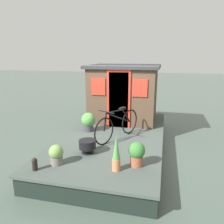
{
  "coord_description": "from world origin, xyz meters",
  "views": [
    {
      "loc": [
        -5.82,
        -1.36,
        2.63
      ],
      "look_at": [
        -0.2,
        0.0,
        1.15
      ],
      "focal_mm": 35.58,
      "sensor_mm": 36.0,
      "label": 1
    }
  ],
  "objects_px": {
    "potted_plant_sage": "(88,121)",
    "bicycle": "(118,125)",
    "potted_plant_ivy": "(56,154)",
    "houseboat_cabin": "(124,93)",
    "potted_plant_succulent": "(137,153)",
    "mooring_bollard": "(35,164)",
    "potted_plant_lavender": "(116,153)",
    "charcoal_grill": "(87,145)"
  },
  "relations": [
    {
      "from": "potted_plant_lavender",
      "to": "mooring_bollard",
      "type": "bearing_deg",
      "value": 103.25
    },
    {
      "from": "bicycle",
      "to": "charcoal_grill",
      "type": "xyz_separation_m",
      "value": [
        -1.06,
        0.48,
        -0.19
      ]
    },
    {
      "from": "houseboat_cabin",
      "to": "potted_plant_succulent",
      "type": "distance_m",
      "value": 3.46
    },
    {
      "from": "bicycle",
      "to": "potted_plant_sage",
      "type": "bearing_deg",
      "value": 67.42
    },
    {
      "from": "potted_plant_ivy",
      "to": "houseboat_cabin",
      "type": "bearing_deg",
      "value": -11.56
    },
    {
      "from": "potted_plant_succulent",
      "to": "houseboat_cabin",
      "type": "bearing_deg",
      "value": 14.98
    },
    {
      "from": "houseboat_cabin",
      "to": "charcoal_grill",
      "type": "bearing_deg",
      "value": 174.25
    },
    {
      "from": "houseboat_cabin",
      "to": "potted_plant_sage",
      "type": "distance_m",
      "value": 1.8
    },
    {
      "from": "potted_plant_lavender",
      "to": "charcoal_grill",
      "type": "xyz_separation_m",
      "value": [
        0.63,
        0.81,
        -0.16
      ]
    },
    {
      "from": "potted_plant_ivy",
      "to": "charcoal_grill",
      "type": "xyz_separation_m",
      "value": [
        0.65,
        -0.44,
        -0.01
      ]
    },
    {
      "from": "potted_plant_succulent",
      "to": "potted_plant_sage",
      "type": "bearing_deg",
      "value": 42.76
    },
    {
      "from": "potted_plant_sage",
      "to": "potted_plant_ivy",
      "type": "bearing_deg",
      "value": -178.65
    },
    {
      "from": "houseboat_cabin",
      "to": "potted_plant_lavender",
      "type": "relative_size",
      "value": 3.08
    },
    {
      "from": "houseboat_cabin",
      "to": "potted_plant_ivy",
      "type": "relative_size",
      "value": 5.56
    },
    {
      "from": "mooring_bollard",
      "to": "houseboat_cabin",
      "type": "bearing_deg",
      "value": -14.66
    },
    {
      "from": "potted_plant_sage",
      "to": "bicycle",
      "type": "bearing_deg",
      "value": -112.58
    },
    {
      "from": "bicycle",
      "to": "potted_plant_ivy",
      "type": "distance_m",
      "value": 1.95
    },
    {
      "from": "potted_plant_lavender",
      "to": "houseboat_cabin",
      "type": "bearing_deg",
      "value": 8.27
    },
    {
      "from": "potted_plant_lavender",
      "to": "charcoal_grill",
      "type": "bearing_deg",
      "value": 52.46
    },
    {
      "from": "potted_plant_succulent",
      "to": "potted_plant_ivy",
      "type": "height_order",
      "value": "potted_plant_succulent"
    },
    {
      "from": "bicycle",
      "to": "potted_plant_lavender",
      "type": "height_order",
      "value": "bicycle"
    },
    {
      "from": "potted_plant_sage",
      "to": "potted_plant_succulent",
      "type": "bearing_deg",
      "value": -137.24
    },
    {
      "from": "potted_plant_succulent",
      "to": "potted_plant_sage",
      "type": "xyz_separation_m",
      "value": [
        1.8,
        1.66,
        0.03
      ]
    },
    {
      "from": "bicycle",
      "to": "potted_plant_sage",
      "type": "relative_size",
      "value": 2.94
    },
    {
      "from": "potted_plant_sage",
      "to": "houseboat_cabin",
      "type": "bearing_deg",
      "value": -27.93
    },
    {
      "from": "potted_plant_lavender",
      "to": "charcoal_grill",
      "type": "relative_size",
      "value": 1.94
    },
    {
      "from": "houseboat_cabin",
      "to": "potted_plant_succulent",
      "type": "relative_size",
      "value": 4.65
    },
    {
      "from": "potted_plant_ivy",
      "to": "charcoal_grill",
      "type": "bearing_deg",
      "value": -33.85
    },
    {
      "from": "potted_plant_sage",
      "to": "potted_plant_lavender",
      "type": "relative_size",
      "value": 0.73
    },
    {
      "from": "potted_plant_ivy",
      "to": "potted_plant_lavender",
      "type": "xyz_separation_m",
      "value": [
        0.03,
        -1.25,
        0.14
      ]
    },
    {
      "from": "bicycle",
      "to": "houseboat_cabin",
      "type": "bearing_deg",
      "value": 5.63
    },
    {
      "from": "bicycle",
      "to": "mooring_bollard",
      "type": "relative_size",
      "value": 6.35
    },
    {
      "from": "potted_plant_succulent",
      "to": "charcoal_grill",
      "type": "bearing_deg",
      "value": 73.93
    },
    {
      "from": "potted_plant_ivy",
      "to": "mooring_bollard",
      "type": "distance_m",
      "value": 0.45
    },
    {
      "from": "potted_plant_sage",
      "to": "mooring_bollard",
      "type": "distance_m",
      "value": 2.47
    },
    {
      "from": "charcoal_grill",
      "to": "mooring_bollard",
      "type": "xyz_separation_m",
      "value": [
        -0.99,
        0.73,
        -0.07
      ]
    },
    {
      "from": "potted_plant_succulent",
      "to": "potted_plant_lavender",
      "type": "distance_m",
      "value": 0.47
    },
    {
      "from": "potted_plant_succulent",
      "to": "charcoal_grill",
      "type": "xyz_separation_m",
      "value": [
        0.34,
        1.17,
        -0.07
      ]
    },
    {
      "from": "bicycle",
      "to": "potted_plant_succulent",
      "type": "distance_m",
      "value": 1.56
    },
    {
      "from": "potted_plant_sage",
      "to": "potted_plant_ivy",
      "type": "height_order",
      "value": "potted_plant_sage"
    },
    {
      "from": "mooring_bollard",
      "to": "bicycle",
      "type": "bearing_deg",
      "value": -30.68
    },
    {
      "from": "potted_plant_ivy",
      "to": "mooring_bollard",
      "type": "bearing_deg",
      "value": 138.83
    }
  ]
}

